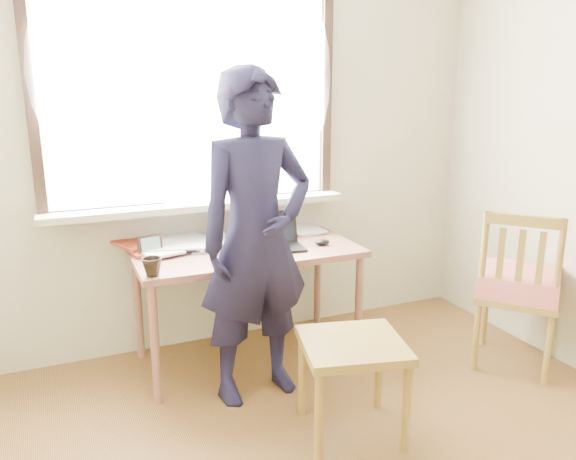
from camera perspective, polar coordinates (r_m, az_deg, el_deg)
name	(u,v)px	position (r m, az deg, el deg)	size (l,w,h in m)	color
room_shell	(381,88)	(1.88, 9.44, 14.06)	(3.52, 4.02, 2.61)	beige
desk	(247,261)	(3.34, -4.20, -3.14)	(1.31, 0.66, 0.70)	brown
laptop	(275,239)	(3.33, -1.28, -0.96)	(0.32, 0.27, 0.21)	black
mug_white	(216,238)	(3.42, -7.35, -0.79)	(0.11, 0.11, 0.09)	white
mug_dark	(152,267)	(2.93, -13.65, -3.66)	(0.10, 0.10, 0.10)	black
mouse	(322,242)	(3.40, 3.50, -1.25)	(0.09, 0.06, 0.04)	black
desk_clutter	(179,243)	(3.41, -11.01, -1.31)	(0.90, 0.53, 0.04)	white
book_a	(181,244)	(3.43, -10.78, -1.42)	(0.20, 0.27, 0.03)	white
book_b	(292,231)	(3.69, 0.37, -0.06)	(0.20, 0.27, 0.02)	white
picture_frame	(150,246)	(3.28, -13.82, -1.58)	(0.14, 0.04, 0.11)	black
work_chair	(352,356)	(2.73, 6.55, -12.55)	(0.56, 0.55, 0.48)	olive
side_chair	(519,285)	(3.56, 22.42, -5.22)	(0.61, 0.62, 0.96)	olive
person	(256,239)	(2.90, -3.25, -0.94)	(0.64, 0.42, 1.74)	black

